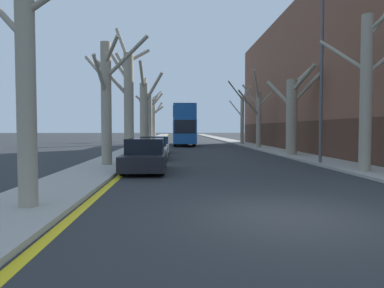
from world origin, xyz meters
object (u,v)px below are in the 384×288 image
object	(u,v)px
street_tree_right_2	(257,115)
street_tree_left_1	(107,98)
street_tree_left_0	(25,47)
parked_car_0	(145,156)
street_tree_right_0	(369,82)
street_tree_right_3	(242,116)
street_tree_left_4	(150,116)
parked_car_1	(154,148)
street_tree_right_1	(293,111)
street_tree_left_3	(145,111)
lamp_post	(320,70)
street_tree_left_5	(153,120)
street_tree_left_2	(127,96)
double_decker_bus	(184,123)
parked_car_2	(158,145)

from	to	relation	value
street_tree_right_2	street_tree_left_1	bearing A→B (deg)	-126.14
street_tree_left_0	parked_car_0	xyz separation A→B (m)	(2.02, 7.27, -3.04)
street_tree_right_0	street_tree_right_3	world-z (taller)	street_tree_right_0
street_tree_left_4	parked_car_1	bearing A→B (deg)	-85.24
street_tree_right_1	street_tree_left_3	bearing A→B (deg)	133.58
street_tree_left_3	parked_car_1	bearing A→B (deg)	-82.67
street_tree_left_0	lamp_post	size ratio (longest dim) A/B	0.88
street_tree_left_0	street_tree_left_5	bearing A→B (deg)	90.03
street_tree_left_3	parked_car_1	world-z (taller)	street_tree_left_3
street_tree_left_1	street_tree_left_2	bearing A→B (deg)	90.92
street_tree_right_0	parked_car_1	world-z (taller)	street_tree_right_0
street_tree_left_0	street_tree_left_3	world-z (taller)	street_tree_left_3
street_tree_left_3	street_tree_left_1	bearing A→B (deg)	-90.87
parked_car_1	lamp_post	world-z (taller)	lamp_post
street_tree_left_4	lamp_post	world-z (taller)	lamp_post
street_tree_left_2	double_decker_bus	bearing A→B (deg)	72.27
parked_car_1	lamp_post	size ratio (longest dim) A/B	0.45
street_tree_left_3	parked_car_0	distance (m)	20.12
street_tree_left_1	double_decker_bus	distance (m)	22.78
street_tree_left_5	lamp_post	bearing A→B (deg)	-72.95
street_tree_right_1	parked_car_2	size ratio (longest dim) A/B	1.54
street_tree_right_3	lamp_post	distance (m)	23.22
street_tree_right_3	parked_car_0	distance (m)	27.27
street_tree_left_1	street_tree_left_3	distance (m)	17.95
street_tree_left_1	street_tree_right_3	size ratio (longest dim) A/B	0.85
street_tree_right_0	parked_car_0	xyz separation A→B (m)	(-9.42, 1.22, -3.16)
parked_car_1	parked_car_0	bearing A→B (deg)	-90.00
street_tree_left_0	lamp_post	bearing A→B (deg)	41.45
street_tree_right_1	street_tree_right_2	world-z (taller)	street_tree_right_2
parked_car_0	double_decker_bus	bearing A→B (deg)	84.46
street_tree_left_1	parked_car_0	xyz separation A→B (m)	(2.02, -1.87, -2.69)
street_tree_left_2	street_tree_left_5	size ratio (longest dim) A/B	1.36
double_decker_bus	street_tree_left_1	bearing A→B (deg)	-101.05
street_tree_left_4	parked_car_0	world-z (taller)	street_tree_left_4
parked_car_0	parked_car_1	world-z (taller)	parked_car_0
street_tree_left_2	street_tree_right_1	distance (m)	11.84
parked_car_0	parked_car_1	xyz separation A→B (m)	(-0.00, 6.25, -0.02)
parked_car_2	double_decker_bus	bearing A→B (deg)	79.65
street_tree_left_3	street_tree_right_1	world-z (taller)	street_tree_left_3
street_tree_left_3	street_tree_right_0	bearing A→B (deg)	-62.02
street_tree_left_5	parked_car_0	size ratio (longest dim) A/B	1.63
street_tree_right_0	street_tree_left_3	bearing A→B (deg)	117.98
street_tree_left_1	street_tree_left_4	distance (m)	27.08
street_tree_right_3	parked_car_1	xyz separation A→B (m)	(-9.33, -19.23, -2.76)
street_tree_left_1	street_tree_right_2	bearing A→B (deg)	53.86
lamp_post	parked_car_0	bearing A→B (deg)	-165.31
double_decker_bus	street_tree_right_0	bearing A→B (deg)	-74.44
street_tree_left_2	street_tree_left_5	world-z (taller)	street_tree_left_2
street_tree_left_5	parked_car_0	bearing A→B (deg)	-86.91
street_tree_left_0	street_tree_left_2	world-z (taller)	street_tree_left_2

